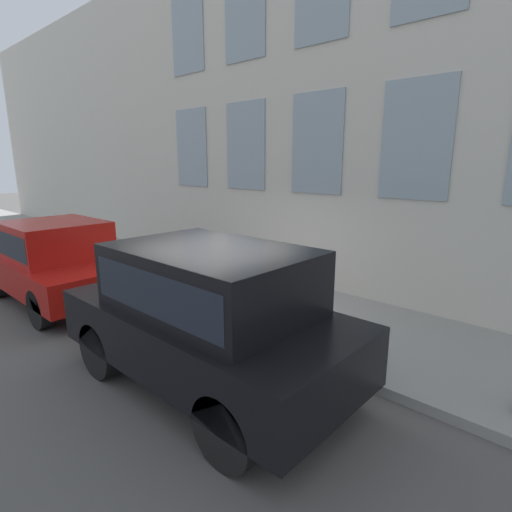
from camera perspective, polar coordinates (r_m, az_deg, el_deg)
The scene contains 7 objects.
ground_plane at distance 7.57m, azimuth -5.48°, elevation -10.44°, with size 80.00×80.00×0.00m, color #514F4C.
sidewalk at distance 8.57m, azimuth 2.17°, elevation -6.97°, with size 3.07×60.00×0.15m.
building_facade at distance 9.47m, azimuth 9.47°, elevation 20.70°, with size 0.33×40.00×8.57m.
fire_hydrant at distance 7.37m, azimuth -0.06°, elevation -6.57°, with size 0.28×0.41×0.76m.
person at distance 7.96m, azimuth 0.05°, elevation -2.76°, with size 0.28×0.18×1.15m.
parked_truck_black_near at distance 5.39m, azimuth -6.83°, elevation -7.54°, with size 2.01×4.24×1.98m.
parked_car_red_far at distance 9.81m, azimuth -26.54°, elevation -0.26°, with size 2.02×4.24×1.79m.
Camera 1 is at (-4.61, -5.18, 3.04)m, focal length 28.00 mm.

